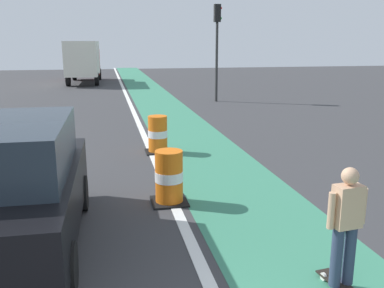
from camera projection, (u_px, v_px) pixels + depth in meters
name	position (u px, v px, depth m)	size (l,w,h in m)	color
bike_lane_strip	(188.00, 135.00, 14.89)	(2.50, 80.00, 0.01)	#387F60
lane_divider_stripe	(145.00, 137.00, 14.60)	(0.20, 80.00, 0.01)	silver
skateboarder_on_lane	(346.00, 226.00, 5.44)	(0.57, 0.82, 1.69)	black
parked_suv_nearest	(16.00, 186.00, 6.58)	(1.97, 4.63, 2.04)	black
traffic_barrel_front	(169.00, 178.00, 8.58)	(0.73, 0.73, 1.09)	orange
traffic_barrel_mid	(158.00, 135.00, 12.53)	(0.73, 0.73, 1.09)	orange
delivery_truck_down_block	(84.00, 59.00, 33.21)	(2.53, 7.66, 3.23)	silver
traffic_light_corner	(217.00, 36.00, 22.58)	(0.41, 0.32, 5.10)	#2D2D2D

